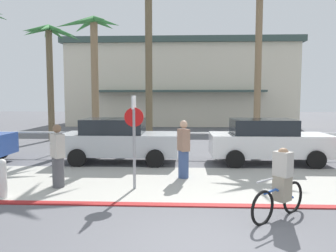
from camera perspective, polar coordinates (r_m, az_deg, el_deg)
name	(u,v)px	position (r m, az deg, el deg)	size (l,w,h in m)	color
ground_plane	(189,151)	(15.40, 3.73, -4.32)	(80.00, 80.00, 0.00)	#5B5B60
sidewalk_strip	(193,183)	(9.72, 4.45, -9.88)	(44.00, 4.00, 0.02)	#ADAAA0
curb_paint	(196,205)	(7.81, 4.95, -13.64)	(44.00, 0.24, 0.03)	maroon
building_backdrop	(181,84)	(31.87, 2.27, 7.36)	(20.24, 10.73, 7.50)	beige
rail_fence	(190,137)	(13.79, 3.88, -1.89)	(21.71, 0.08, 1.04)	white
stop_sign_bike_lane	(134,128)	(8.82, -5.97, -0.42)	(0.52, 0.56, 2.56)	gray
bollard_0	(3,178)	(9.13, -26.99, -8.15)	(0.20, 0.20, 1.00)	white
palm_tree_2	(50,50)	(20.29, -20.03, 12.43)	(3.53, 3.60, 6.62)	brown
palm_tree_3	(93,50)	(16.87, -13.00, 12.84)	(3.05, 3.16, 6.48)	#846B4C
palm_tree_4	(149,11)	(17.34, -3.36, 19.46)	(3.40, 3.14, 9.41)	brown
palm_tree_5	(259,23)	(18.68, 15.67, 16.96)	(2.74, 3.28, 8.60)	#846B4C
car_silver_1	(119,140)	(12.67, -8.59, -2.44)	(4.40, 2.02, 1.69)	#B2B7BC
car_white_2	(267,141)	(12.87, 17.02, -2.49)	(4.40, 2.02, 1.69)	white
cyclist_blue_0	(281,185)	(7.29, 19.17, -9.69)	(1.41, 1.24, 1.50)	black
pedestrian_0	(58,158)	(9.54, -18.72, -5.40)	(0.47, 0.47, 1.77)	#4C4C51
pedestrian_2	(184,151)	(10.07, 2.74, -4.48)	(0.42, 0.47, 1.81)	#384C7A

